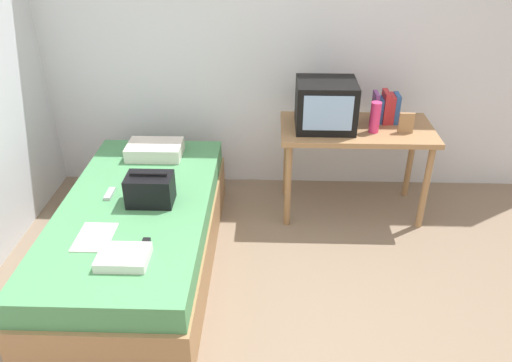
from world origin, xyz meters
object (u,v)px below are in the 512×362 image
object	(u,v)px
book_row	(386,108)
folded_towel	(124,257)
bed	(139,234)
remote_dark	(144,247)
magazine	(95,237)
desk	(356,138)
tv	(326,105)
picture_frame	(406,123)
water_bottle	(375,117)
remote_silver	(110,194)
pillow	(155,150)
handbag	(150,189)

from	to	relation	value
book_row	folded_towel	bearing A→B (deg)	-138.67
bed	remote_dark	xyz separation A→B (m)	(0.18, -0.48, 0.27)
remote_dark	folded_towel	size ratio (longest dim) A/B	0.56
bed	magazine	world-z (taller)	magazine
bed	desk	bearing A→B (deg)	26.27
tv	picture_frame	size ratio (longest dim) A/B	2.83
desk	water_bottle	xyz separation A→B (m)	(0.11, -0.09, 0.21)
water_bottle	remote_silver	bearing A→B (deg)	-162.48
tv	folded_towel	size ratio (longest dim) A/B	1.57
picture_frame	pillow	xyz separation A→B (m)	(-1.90, 0.02, -0.26)
book_row	remote_silver	world-z (taller)	book_row
tv	remote_silver	world-z (taller)	tv
remote_dark	handbag	bearing A→B (deg)	97.35
picture_frame	remote_silver	bearing A→B (deg)	-164.55
book_row	remote_silver	xyz separation A→B (m)	(-1.97, -0.78, -0.34)
desk	remote_silver	xyz separation A→B (m)	(-1.74, -0.67, -0.13)
folded_towel	book_row	bearing A→B (deg)	41.33
bed	picture_frame	xyz separation A→B (m)	(1.89, 0.67, 0.57)
book_row	handbag	distance (m)	1.89
picture_frame	tv	bearing A→B (deg)	172.17
tv	handbag	size ratio (longest dim) A/B	1.47
pillow	magazine	bearing A→B (deg)	-97.36
water_bottle	book_row	size ratio (longest dim) A/B	0.95
water_bottle	handbag	world-z (taller)	water_bottle
handbag	magazine	bearing A→B (deg)	-122.42
book_row	bed	bearing A→B (deg)	-153.69
book_row	folded_towel	size ratio (longest dim) A/B	0.88
water_bottle	book_row	world-z (taller)	book_row
magazine	desk	bearing A→B (deg)	34.29
magazine	remote_dark	bearing A→B (deg)	-16.53
picture_frame	remote_dark	bearing A→B (deg)	-146.06
picture_frame	magazine	world-z (taller)	picture_frame
magazine	remote_dark	distance (m)	0.33
water_bottle	remote_dark	world-z (taller)	water_bottle
bed	folded_towel	xyz separation A→B (m)	(0.09, -0.60, 0.28)
tv	water_bottle	world-z (taller)	tv
picture_frame	pillow	bearing A→B (deg)	179.37
pillow	magazine	size ratio (longest dim) A/B	1.44
bed	book_row	distance (m)	2.07
desk	book_row	xyz separation A→B (m)	(0.22, 0.11, 0.21)
book_row	picture_frame	world-z (taller)	book_row
bed	book_row	xyz separation A→B (m)	(1.78, 0.88, 0.60)
desk	handbag	bearing A→B (deg)	-152.34
tv	desk	bearing A→B (deg)	3.28
handbag	book_row	bearing A→B (deg)	27.52
magazine	folded_towel	distance (m)	0.32
pillow	handbag	distance (m)	0.69
desk	handbag	size ratio (longest dim) A/B	3.87
bed	folded_towel	distance (m)	0.67
bed	folded_towel	world-z (taller)	folded_towel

